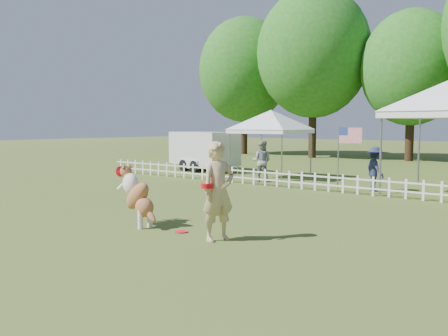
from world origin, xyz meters
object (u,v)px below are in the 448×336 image
(cargo_trailer, at_px, (204,151))
(spectator_b, at_px, (375,169))
(handler, at_px, (218,191))
(frisbee_on_turf, at_px, (181,232))
(spectator_a, at_px, (262,161))
(flag_pole, at_px, (338,159))
(dog, at_px, (138,196))
(canopy_tent_left, at_px, (271,145))

(cargo_trailer, bearing_deg, spectator_b, -0.61)
(cargo_trailer, distance_m, spectator_b, 9.39)
(handler, xyz_separation_m, spectator_b, (-0.49, 8.59, -0.20))
(handler, height_order, cargo_trailer, cargo_trailer)
(frisbee_on_turf, bearing_deg, spectator_a, 114.94)
(flag_pole, bearing_deg, frisbee_on_turf, -93.09)
(frisbee_on_turf, bearing_deg, cargo_trailer, 129.63)
(cargo_trailer, bearing_deg, handler, -36.20)
(dog, relative_size, spectator_b, 0.89)
(handler, xyz_separation_m, spectator_a, (-4.96, 8.50, -0.15))
(canopy_tent_left, relative_size, flag_pole, 1.27)
(spectator_b, bearing_deg, frisbee_on_turf, 128.22)
(handler, distance_m, spectator_a, 9.84)
(flag_pole, height_order, spectator_b, flag_pole)
(handler, distance_m, flag_pole, 7.80)
(canopy_tent_left, bearing_deg, spectator_b, -16.54)
(spectator_a, xyz_separation_m, spectator_b, (4.47, 0.09, -0.06))
(dog, relative_size, spectator_a, 0.82)
(frisbee_on_turf, distance_m, cargo_trailer, 13.59)
(canopy_tent_left, bearing_deg, spectator_a, -73.34)
(canopy_tent_left, xyz_separation_m, flag_pole, (4.04, -2.10, -0.29))
(handler, relative_size, canopy_tent_left, 0.69)
(spectator_b, bearing_deg, flag_pole, 87.71)
(handler, bearing_deg, dog, 108.72)
(handler, distance_m, frisbee_on_turf, 1.38)
(dog, relative_size, cargo_trailer, 0.31)
(frisbee_on_turf, xyz_separation_m, flag_pole, (-0.34, 7.63, 1.06))
(flag_pole, bearing_deg, spectator_b, 40.21)
(spectator_a, bearing_deg, handler, 98.99)
(canopy_tent_left, height_order, cargo_trailer, canopy_tent_left)
(frisbee_on_turf, height_order, canopy_tent_left, canopy_tent_left)
(spectator_b, bearing_deg, handler, 135.10)
(cargo_trailer, bearing_deg, frisbee_on_turf, -39.23)
(canopy_tent_left, distance_m, flag_pole, 4.56)
(dog, bearing_deg, canopy_tent_left, 117.30)
(cargo_trailer, bearing_deg, dog, -43.54)
(dog, height_order, canopy_tent_left, canopy_tent_left)
(cargo_trailer, relative_size, spectator_b, 2.90)
(spectator_a, bearing_deg, spectator_b, 159.89)
(flag_pole, height_order, spectator_a, flag_pole)
(frisbee_on_turf, distance_m, flag_pole, 7.71)
(cargo_trailer, xyz_separation_m, flag_pole, (8.31, -2.82, 0.13))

